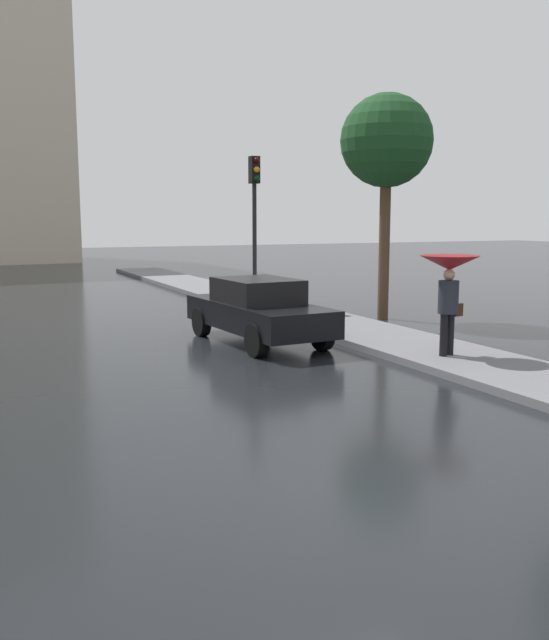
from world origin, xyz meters
TOP-DOWN VIEW (x-y plane):
  - ground at (0.00, 0.00)m, footprint 120.00×120.00m
  - car_black_near_kerb at (2.52, 8.28)m, footprint 1.95×4.32m
  - pedestrian_with_umbrella_far at (4.88, 4.86)m, footprint 1.11×1.11m
  - traffic_light at (4.40, 12.83)m, footprint 0.26×0.39m
  - street_tree_mid at (6.99, 10.16)m, footprint 2.41×2.41m

SIDE VIEW (x-z plane):
  - ground at x=0.00m, z-range 0.00..0.00m
  - car_black_near_kerb at x=2.52m, z-range 0.02..1.42m
  - pedestrian_with_umbrella_far at x=4.88m, z-range 0.72..2.58m
  - traffic_light at x=4.40m, z-range 0.97..5.23m
  - street_tree_mid at x=6.99m, z-range 1.68..7.57m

